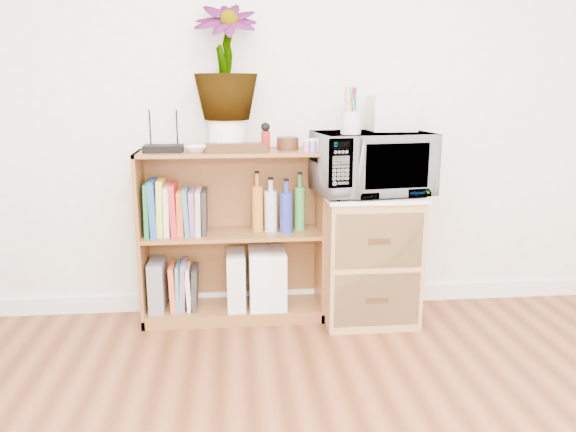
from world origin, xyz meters
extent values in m
cube|color=white|center=(0.00, 2.24, 0.05)|extent=(4.00, 0.02, 0.10)
cube|color=brown|center=(-0.35, 2.10, 0.47)|extent=(1.00, 0.30, 0.95)
cube|color=#9E7542|center=(0.40, 2.02, 0.35)|extent=(0.50, 0.45, 0.70)
imported|color=white|center=(0.40, 2.02, 0.88)|extent=(0.64, 0.48, 0.33)
cylinder|color=silver|center=(0.26, 1.92, 1.11)|extent=(0.10, 0.10, 0.11)
cube|color=silver|center=(0.52, 2.10, 1.14)|extent=(0.24, 0.20, 0.19)
cube|color=black|center=(-0.70, 2.08, 0.97)|extent=(0.20, 0.14, 0.04)
imported|color=white|center=(-0.53, 2.07, 0.97)|extent=(0.13, 0.13, 0.03)
cylinder|color=white|center=(-0.37, 2.12, 1.03)|extent=(0.19, 0.19, 0.16)
imported|color=#2C6829|center=(-0.37, 2.12, 1.41)|extent=(0.33, 0.33, 0.59)
cube|color=#321B0D|center=(-0.32, 2.00, 0.98)|extent=(0.31, 0.08, 0.05)
cylinder|color=maroon|center=(-0.16, 2.06, 1.00)|extent=(0.05, 0.05, 0.11)
cylinder|color=#351C0E|center=(-0.04, 2.11, 0.98)|extent=(0.12, 0.12, 0.07)
cube|color=pink|center=(0.08, 2.01, 0.98)|extent=(0.11, 0.04, 0.06)
cube|color=slate|center=(-0.77, 2.10, 0.21)|extent=(0.08, 0.22, 0.28)
cube|color=silver|center=(-0.34, 2.09, 0.23)|extent=(0.10, 0.25, 0.32)
cube|color=white|center=(-0.21, 2.09, 0.23)|extent=(0.10, 0.26, 0.33)
cube|color=white|center=(-0.11, 2.09, 0.23)|extent=(0.10, 0.26, 0.32)
cube|color=#1C6B32|center=(-0.80, 2.10, 0.64)|extent=(0.03, 0.20, 0.29)
cube|color=#1C4BAD|center=(-0.77, 2.10, 0.65)|extent=(0.04, 0.20, 0.30)
cube|color=yellow|center=(-0.73, 2.10, 0.65)|extent=(0.04, 0.20, 0.30)
cube|color=silver|center=(-0.70, 2.10, 0.63)|extent=(0.04, 0.20, 0.27)
cube|color=red|center=(-0.66, 2.10, 0.64)|extent=(0.04, 0.20, 0.28)
cube|color=orange|center=(-0.63, 2.10, 0.62)|extent=(0.04, 0.20, 0.24)
cube|color=teal|center=(-0.59, 2.10, 0.63)|extent=(0.03, 0.20, 0.25)
cube|color=#946597|center=(-0.56, 2.10, 0.62)|extent=(0.03, 0.20, 0.24)
cube|color=#C4A998|center=(-0.53, 2.10, 0.62)|extent=(0.03, 0.20, 0.25)
cube|color=#252525|center=(-0.50, 2.10, 0.62)|extent=(0.03, 0.20, 0.24)
cylinder|color=#BC6D23|center=(-0.21, 2.10, 0.66)|extent=(0.06, 0.06, 0.32)
cylinder|color=silver|center=(-0.14, 2.10, 0.65)|extent=(0.07, 0.07, 0.29)
cylinder|color=#2333A5|center=(-0.05, 2.10, 0.64)|extent=(0.07, 0.07, 0.29)
cylinder|color=#328B3E|center=(0.03, 2.10, 0.66)|extent=(0.06, 0.06, 0.31)
cube|color=#F0582A|center=(-0.69, 2.10, 0.20)|extent=(0.03, 0.19, 0.25)
cube|color=teal|center=(-0.66, 2.10, 0.20)|extent=(0.02, 0.19, 0.26)
cube|color=slate|center=(-0.63, 2.10, 0.21)|extent=(0.05, 0.19, 0.27)
cube|color=#FFE3C6|center=(-0.60, 2.10, 0.19)|extent=(0.03, 0.19, 0.24)
cube|color=#252525|center=(-0.57, 2.10, 0.19)|extent=(0.04, 0.19, 0.24)
camera|label=1|loc=(-0.34, -0.91, 1.29)|focal=35.00mm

